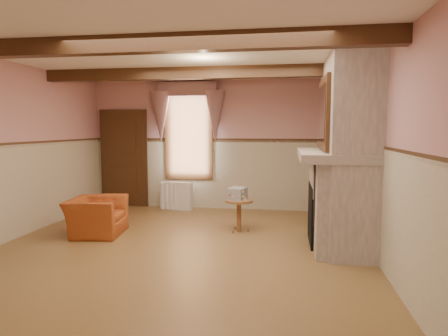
% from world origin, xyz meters
% --- Properties ---
extents(floor, '(5.50, 6.00, 0.01)m').
position_xyz_m(floor, '(0.00, 0.00, 0.00)').
color(floor, brown).
rests_on(floor, ground).
extents(ceiling, '(5.50, 6.00, 0.01)m').
position_xyz_m(ceiling, '(0.00, 0.00, 2.80)').
color(ceiling, silver).
rests_on(ceiling, wall_back).
extents(wall_back, '(5.50, 0.02, 2.80)m').
position_xyz_m(wall_back, '(0.00, 3.00, 1.40)').
color(wall_back, tan).
rests_on(wall_back, floor).
extents(wall_front, '(5.50, 0.02, 2.80)m').
position_xyz_m(wall_front, '(0.00, -3.00, 1.40)').
color(wall_front, tan).
rests_on(wall_front, floor).
extents(wall_left, '(0.02, 6.00, 2.80)m').
position_xyz_m(wall_left, '(-2.75, 0.00, 1.40)').
color(wall_left, tan).
rests_on(wall_left, floor).
extents(wall_right, '(0.02, 6.00, 2.80)m').
position_xyz_m(wall_right, '(2.75, 0.00, 1.40)').
color(wall_right, tan).
rests_on(wall_right, floor).
extents(wainscot, '(5.50, 6.00, 1.50)m').
position_xyz_m(wainscot, '(0.00, 0.00, 0.75)').
color(wainscot, '#BDB298').
rests_on(wainscot, floor).
extents(chair_rail, '(5.50, 6.00, 0.08)m').
position_xyz_m(chair_rail, '(0.00, 0.00, 1.50)').
color(chair_rail, black).
rests_on(chair_rail, wainscot).
extents(firebox, '(0.20, 0.95, 0.90)m').
position_xyz_m(firebox, '(2.00, 0.60, 0.45)').
color(firebox, black).
rests_on(firebox, floor).
extents(armchair, '(0.93, 1.03, 0.61)m').
position_xyz_m(armchair, '(-1.57, 0.50, 0.31)').
color(armchair, '#994219').
rests_on(armchair, floor).
extents(side_table, '(0.51, 0.51, 0.55)m').
position_xyz_m(side_table, '(0.75, 1.07, 0.28)').
color(side_table, brown).
rests_on(side_table, floor).
extents(book_stack, '(0.34, 0.38, 0.20)m').
position_xyz_m(book_stack, '(0.71, 1.10, 0.65)').
color(book_stack, '#B7AD8C').
rests_on(book_stack, side_table).
extents(radiator, '(0.72, 0.26, 0.60)m').
position_xyz_m(radiator, '(-0.82, 2.70, 0.30)').
color(radiator, silver).
rests_on(radiator, floor).
extents(bowl, '(0.31, 0.31, 0.08)m').
position_xyz_m(bowl, '(2.24, 0.81, 1.46)').
color(bowl, brown).
rests_on(bowl, mantel).
extents(mantel_clock, '(0.14, 0.24, 0.20)m').
position_xyz_m(mantel_clock, '(2.24, 1.40, 1.52)').
color(mantel_clock, black).
rests_on(mantel_clock, mantel).
extents(oil_lamp, '(0.11, 0.11, 0.28)m').
position_xyz_m(oil_lamp, '(2.24, 1.04, 1.56)').
color(oil_lamp, gold).
rests_on(oil_lamp, mantel).
extents(candle_red, '(0.06, 0.06, 0.16)m').
position_xyz_m(candle_red, '(2.24, 0.02, 1.50)').
color(candle_red, '#B0152D').
rests_on(candle_red, mantel).
extents(jar_yellow, '(0.06, 0.06, 0.12)m').
position_xyz_m(jar_yellow, '(2.24, 0.27, 1.48)').
color(jar_yellow, yellow).
rests_on(jar_yellow, mantel).
extents(fireplace, '(0.85, 2.00, 2.80)m').
position_xyz_m(fireplace, '(2.42, 0.60, 1.40)').
color(fireplace, gray).
rests_on(fireplace, floor).
extents(mantel, '(1.05, 2.05, 0.12)m').
position_xyz_m(mantel, '(2.24, 0.60, 1.36)').
color(mantel, gray).
rests_on(mantel, fireplace).
extents(overmantel_mirror, '(0.06, 1.44, 1.04)m').
position_xyz_m(overmantel_mirror, '(2.06, 0.60, 1.97)').
color(overmantel_mirror, silver).
rests_on(overmantel_mirror, fireplace).
extents(door, '(1.10, 0.10, 2.10)m').
position_xyz_m(door, '(-2.10, 2.94, 1.05)').
color(door, black).
rests_on(door, floor).
extents(window, '(1.06, 0.08, 2.02)m').
position_xyz_m(window, '(-0.60, 2.97, 1.65)').
color(window, white).
rests_on(window, wall_back).
extents(window_drapes, '(1.30, 0.14, 1.40)m').
position_xyz_m(window_drapes, '(-0.60, 2.88, 2.25)').
color(window_drapes, gray).
rests_on(window_drapes, wall_back).
extents(ceiling_beam_front, '(5.50, 0.18, 0.20)m').
position_xyz_m(ceiling_beam_front, '(0.00, -1.20, 2.70)').
color(ceiling_beam_front, black).
rests_on(ceiling_beam_front, ceiling).
extents(ceiling_beam_back, '(5.50, 0.18, 0.20)m').
position_xyz_m(ceiling_beam_back, '(0.00, 1.20, 2.70)').
color(ceiling_beam_back, black).
rests_on(ceiling_beam_back, ceiling).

